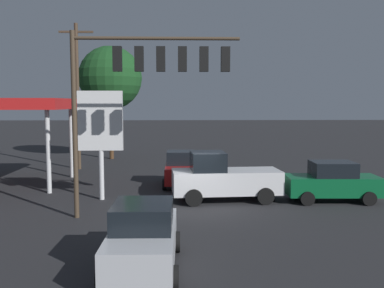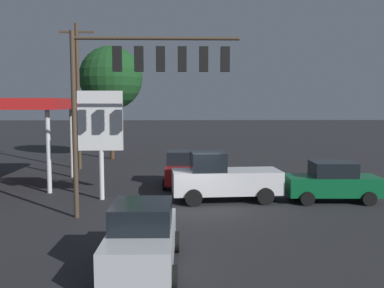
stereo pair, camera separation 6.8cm
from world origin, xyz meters
name	(u,v)px [view 2 (the right image)]	position (x,y,z in m)	size (l,w,h in m)	color
ground_plane	(193,209)	(0.00, 0.00, 0.00)	(200.00, 200.00, 0.00)	#262628
traffic_signal_assembly	(146,74)	(1.97, 1.25, 5.93)	(6.81, 0.43, 7.63)	#473828
utility_pole	(78,93)	(7.82, -11.93, 5.44)	(2.40, 0.26, 10.30)	#473828
price_sign	(101,125)	(4.45, -2.06, 3.68)	(2.16, 0.27, 5.33)	silver
sedan_waiting	(332,182)	(-6.77, -1.35, 0.95)	(4.46, 2.18, 1.93)	#0C592D
hatchback_crossing	(181,169)	(0.55, -5.55, 0.95)	(1.99, 3.81, 1.97)	maroon
sedan_far	(142,237)	(1.67, 6.93, 0.95)	(2.11, 4.43, 1.93)	silver
pickup_parked	(223,178)	(-1.49, -1.61, 1.11)	(5.32, 2.54, 2.40)	silver
street_tree	(111,78)	(6.37, -17.59, 6.83)	(5.30, 5.30, 9.49)	#4C331E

